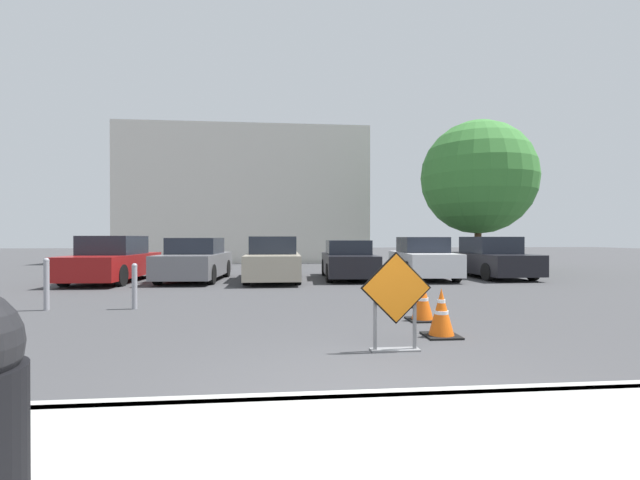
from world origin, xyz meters
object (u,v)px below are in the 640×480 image
road_closed_sign (396,298)px  parked_car_fourth (348,261)px  traffic_cone_nearest (441,313)px  traffic_cone_second (422,300)px  parked_car_second (195,261)px  parked_car_nearest (113,261)px  parked_car_fifth (423,259)px  parked_car_third (273,260)px  traffic_cone_third (409,290)px  bollard_second (46,283)px  parked_car_sixth (491,259)px  bollard_nearest (135,285)px

road_closed_sign → parked_car_fourth: 10.08m
traffic_cone_nearest → road_closed_sign: bearing=-140.5°
traffic_cone_second → parked_car_second: bearing=125.5°
road_closed_sign → traffic_cone_nearest: size_ratio=1.80×
parked_car_nearest → parked_car_fifth: (10.99, 0.07, -0.01)m
parked_car_fourth → parked_car_fifth: parked_car_fifth is taller
parked_car_nearest → parked_car_third: size_ratio=0.99×
traffic_cone_third → parked_car_fourth: parked_car_fourth is taller
traffic_cone_third → parked_car_third: bearing=116.8°
bollard_second → parked_car_second: bearing=72.6°
traffic_cone_third → bollard_second: (-7.70, 0.26, 0.21)m
parked_car_third → parked_car_sixth: 8.25m
parked_car_fourth → traffic_cone_second: bearing=93.2°
parked_car_second → parked_car_fourth: parked_car_second is taller
parked_car_fourth → bollard_nearest: parked_car_fourth is taller
traffic_cone_third → parked_car_nearest: 10.54m
traffic_cone_third → parked_car_nearest: size_ratio=0.17×
parked_car_fifth → parked_car_sixth: parked_car_sixth is taller
parked_car_second → road_closed_sign: bearing=118.1°
parked_car_second → parked_car_fourth: size_ratio=1.02×
traffic_cone_second → bollard_second: bearing=166.5°
parked_car_nearest → bollard_second: size_ratio=4.19×
road_closed_sign → parked_car_nearest: size_ratio=0.29×
traffic_cone_nearest → traffic_cone_third: traffic_cone_third is taller
parked_car_fourth → bollard_nearest: size_ratio=4.34×
traffic_cone_second → bollard_nearest: bollard_nearest is taller
traffic_cone_second → parked_car_third: parked_car_third is taller
traffic_cone_second → parked_car_nearest: size_ratio=0.17×
parked_car_fifth → parked_car_nearest: bearing=4.1°
parked_car_nearest → parked_car_sixth: bearing=-176.4°
traffic_cone_third → bollard_nearest: bearing=177.5°
parked_car_third → parked_car_fifth: parked_car_third is taller
bollard_nearest → bollard_second: bearing=180.0°
traffic_cone_second → bollard_second: bollard_second is taller
traffic_cone_second → parked_car_fourth: parked_car_fourth is taller
parked_car_sixth → bollard_second: 14.26m
road_closed_sign → traffic_cone_second: road_closed_sign is taller
bollard_nearest → parked_car_second: bearing=88.9°
parked_car_second → traffic_cone_nearest: bearing=124.4°
traffic_cone_second → traffic_cone_nearest: bearing=-96.1°
parked_car_fifth → parked_car_sixth: 2.75m
traffic_cone_third → parked_car_third: (-3.07, 6.08, 0.34)m
parked_car_second → bollard_second: (-1.89, -6.03, -0.12)m
parked_car_nearest → road_closed_sign: bearing=129.4°
parked_car_fifth → parked_car_sixth: (2.75, 0.19, -0.01)m
traffic_cone_third → parked_car_sixth: size_ratio=0.19×
traffic_cone_second → parked_car_nearest: (-8.33, 7.66, 0.35)m
traffic_cone_third → parked_car_fourth: bearing=92.8°
road_closed_sign → bollard_second: road_closed_sign is taller
traffic_cone_third → parked_car_second: bearing=132.7°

